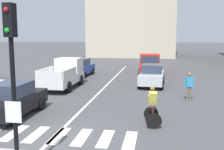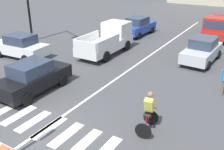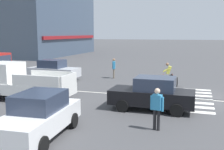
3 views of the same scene
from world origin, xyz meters
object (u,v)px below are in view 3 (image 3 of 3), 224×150
(car_black_westbound_near, at_px, (153,94))
(car_silver_eastbound_far, at_px, (53,70))
(pedestrian_at_curb_left, at_px, (157,106))
(pickup_truck_white_westbound_far, at_px, (21,82))
(pedestrian_waiting_far_side, at_px, (114,67))
(car_white_cross_left, at_px, (39,115))
(cyclist, at_px, (169,74))

(car_black_westbound_near, bearing_deg, car_silver_eastbound_far, 55.15)
(pedestrian_at_curb_left, bearing_deg, car_silver_eastbound_far, 46.72)
(pickup_truck_white_westbound_far, height_order, pedestrian_waiting_far_side, pickup_truck_white_westbound_far)
(car_white_cross_left, xyz_separation_m, cyclist, (11.33, -3.47, 0.06))
(car_silver_eastbound_far, height_order, cyclist, cyclist)
(car_white_cross_left, xyz_separation_m, pickup_truck_white_westbound_far, (4.76, 4.15, 0.17))
(car_white_cross_left, relative_size, cyclist, 2.50)
(car_white_cross_left, bearing_deg, car_black_westbound_near, -34.80)
(pickup_truck_white_westbound_far, height_order, cyclist, pickup_truck_white_westbound_far)
(car_white_cross_left, height_order, pedestrian_waiting_far_side, pedestrian_waiting_far_side)
(car_black_westbound_near, bearing_deg, car_white_cross_left, 145.20)
(car_white_cross_left, height_order, pedestrian_at_curb_left, pedestrian_at_curb_left)
(pedestrian_waiting_far_side, bearing_deg, car_silver_eastbound_far, 116.92)
(car_black_westbound_near, bearing_deg, pedestrian_waiting_far_side, 28.50)
(car_black_westbound_near, relative_size, pedestrian_at_curb_left, 2.46)
(car_silver_eastbound_far, relative_size, pedestrian_at_curb_left, 2.50)
(pedestrian_at_curb_left, height_order, pedestrian_waiting_far_side, same)
(car_silver_eastbound_far, distance_m, cyclist, 9.20)
(cyclist, height_order, pedestrian_waiting_far_side, cyclist)
(car_white_cross_left, distance_m, cyclist, 11.85)
(car_white_cross_left, bearing_deg, pedestrian_waiting_far_side, 5.54)
(car_black_westbound_near, distance_m, car_white_cross_left, 5.87)
(cyclist, bearing_deg, car_silver_eastbound_far, 91.16)
(cyclist, distance_m, pedestrian_at_curb_left, 9.33)
(cyclist, bearing_deg, pedestrian_waiting_far_side, 66.64)
(car_silver_eastbound_far, relative_size, pickup_truck_white_westbound_far, 0.82)
(car_silver_eastbound_far, xyz_separation_m, pedestrian_waiting_far_side, (2.25, -4.43, 0.17))
(pedestrian_at_curb_left, bearing_deg, cyclist, 3.05)
(car_silver_eastbound_far, xyz_separation_m, pedestrian_at_curb_left, (-9.13, -9.70, 0.17))
(pickup_truck_white_westbound_far, xyz_separation_m, pedestrian_at_curb_left, (-2.74, -8.12, 0.00))
(car_white_cross_left, relative_size, pedestrian_waiting_far_side, 2.51)
(car_silver_eastbound_far, distance_m, pedestrian_waiting_far_side, 4.97)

